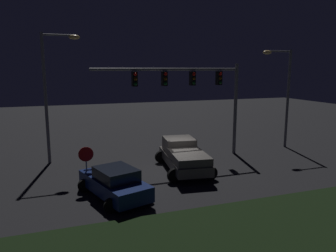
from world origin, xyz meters
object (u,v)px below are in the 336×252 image
object	(u,v)px
car_sedan	(114,183)
street_lamp_left	(52,83)
pickup_truck	(183,154)
stop_sign	(86,160)
street_lamp_right	(283,86)
traffic_signal_gantry	(193,85)

from	to	relation	value
car_sedan	street_lamp_left	size ratio (longest dim) A/B	0.57
pickup_truck	stop_sign	distance (m)	6.04
street_lamp_left	street_lamp_right	distance (m)	16.76
traffic_signal_gantry	stop_sign	size ratio (longest dim) A/B	4.63
pickup_truck	traffic_signal_gantry	size ratio (longest dim) A/B	0.54
car_sedan	street_lamp_left	world-z (taller)	street_lamp_left
pickup_truck	stop_sign	xyz separation A→B (m)	(-5.87, -1.32, 0.56)
street_lamp_left	street_lamp_right	world-z (taller)	street_lamp_left
pickup_truck	car_sedan	bearing A→B (deg)	129.02
street_lamp_right	stop_sign	size ratio (longest dim) A/B	3.40
car_sedan	street_lamp_right	bearing A→B (deg)	-84.57
traffic_signal_gantry	car_sedan	bearing A→B (deg)	-139.91
traffic_signal_gantry	street_lamp_right	size ratio (longest dim) A/B	1.36
car_sedan	street_lamp_right	xyz separation A→B (m)	(14.12, 5.82, 4.08)
street_lamp_right	stop_sign	distance (m)	16.17
pickup_truck	street_lamp_right	xyz separation A→B (m)	(9.40, 2.90, 3.82)
car_sedan	traffic_signal_gantry	xyz separation A→B (m)	(6.41, 5.40, 4.29)
pickup_truck	street_lamp_left	bearing A→B (deg)	66.91
traffic_signal_gantry	pickup_truck	bearing A→B (deg)	-124.28
pickup_truck	street_lamp_left	xyz separation A→B (m)	(-7.30, 4.28, 4.23)
stop_sign	pickup_truck	bearing A→B (deg)	12.64
pickup_truck	street_lamp_right	distance (m)	10.55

